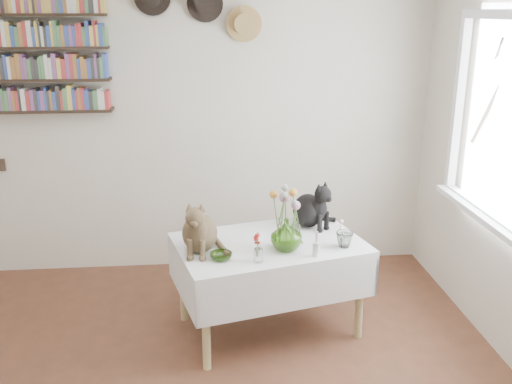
{
  "coord_description": "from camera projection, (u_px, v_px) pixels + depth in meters",
  "views": [
    {
      "loc": [
        0.11,
        -2.43,
        2.16
      ],
      "look_at": [
        0.43,
        1.01,
        1.05
      ],
      "focal_mm": 40.0,
      "sensor_mm": 36.0,
      "label": 1
    }
  ],
  "objects": [
    {
      "name": "porcelain_figurine",
      "position": [
        341.0,
        227.0,
        4.0
      ],
      "size": [
        0.05,
        0.05,
        0.1
      ],
      "color": "white",
      "rests_on": "dining_table"
    },
    {
      "name": "black_cat",
      "position": [
        308.0,
        202.0,
        4.09
      ],
      "size": [
        0.38,
        0.39,
        0.36
      ],
      "primitive_type": null,
      "rotation": [
        0.0,
        0.0,
        0.69
      ],
      "color": "black",
      "rests_on": "dining_table"
    },
    {
      "name": "wall_hats",
      "position": [
        201.0,
        8.0,
        4.38
      ],
      "size": [
        0.98,
        0.09,
        0.48
      ],
      "color": "black",
      "rests_on": "room"
    },
    {
      "name": "dining_table",
      "position": [
        269.0,
        264.0,
        3.9
      ],
      "size": [
        1.39,
        1.07,
        0.66
      ],
      "color": "white",
      "rests_on": "room"
    },
    {
      "name": "window",
      "position": [
        510.0,
        141.0,
        3.46
      ],
      "size": [
        0.12,
        1.52,
        1.32
      ],
      "color": "white",
      "rests_on": "room"
    },
    {
      "name": "drinking_glass",
      "position": [
        344.0,
        240.0,
        3.75
      ],
      "size": [
        0.16,
        0.16,
        0.11
      ],
      "primitive_type": "imported",
      "rotation": [
        0.0,
        0.0,
        0.67
      ],
      "color": "white",
      "rests_on": "dining_table"
    },
    {
      "name": "berry_jar",
      "position": [
        259.0,
        247.0,
        3.51
      ],
      "size": [
        0.06,
        0.06,
        0.22
      ],
      "color": "white",
      "rests_on": "dining_table"
    },
    {
      "name": "flower_vase",
      "position": [
        286.0,
        235.0,
        3.69
      ],
      "size": [
        0.28,
        0.28,
        0.21
      ],
      "primitive_type": "imported",
      "rotation": [
        0.0,
        0.0,
        0.59
      ],
      "color": "#72AD3A",
      "rests_on": "dining_table"
    },
    {
      "name": "bookshelf_unit",
      "position": [
        42.0,
        53.0,
        4.34
      ],
      "size": [
        1.0,
        0.16,
        0.91
      ],
      "color": "black",
      "rests_on": "room"
    },
    {
      "name": "green_bowl",
      "position": [
        221.0,
        256.0,
        3.57
      ],
      "size": [
        0.17,
        0.17,
        0.04
      ],
      "primitive_type": "imported",
      "rotation": [
        0.0,
        0.0,
        0.28
      ],
      "color": "#72AD3A",
      "rests_on": "dining_table"
    },
    {
      "name": "room",
      "position": [
        181.0,
        220.0,
        2.57
      ],
      "size": [
        4.08,
        4.58,
        2.58
      ],
      "color": "brown",
      "rests_on": "ground"
    },
    {
      "name": "tabby_cat",
      "position": [
        199.0,
        223.0,
        3.66
      ],
      "size": [
        0.3,
        0.36,
        0.37
      ],
      "primitive_type": null,
      "rotation": [
        0.0,
        0.0,
        -0.17
      ],
      "color": "brown",
      "rests_on": "dining_table"
    },
    {
      "name": "flower_bouquet",
      "position": [
        287.0,
        200.0,
        3.63
      ],
      "size": [
        0.17,
        0.13,
        0.39
      ],
      "color": "#4C7233",
      "rests_on": "flower_vase"
    },
    {
      "name": "candlestick",
      "position": [
        316.0,
        248.0,
        3.61
      ],
      "size": [
        0.05,
        0.05,
        0.17
      ],
      "color": "white",
      "rests_on": "dining_table"
    }
  ]
}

